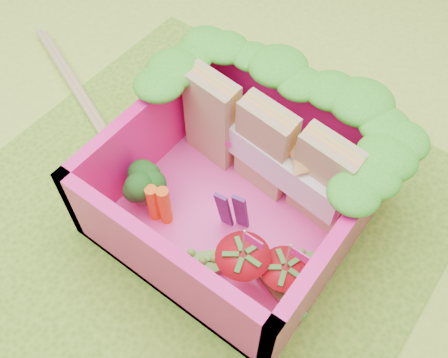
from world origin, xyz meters
TOP-DOWN VIEW (x-y plane):
  - ground at (0.00, 0.00)m, footprint 14.00×14.00m
  - placemat at (0.00, 0.00)m, footprint 2.60×2.60m
  - bento_floor at (0.19, 0.14)m, footprint 1.30×1.30m
  - bento_box at (0.19, 0.14)m, footprint 1.30×1.30m
  - lettuce_ruffle at (0.19, 0.60)m, footprint 1.43×0.77m
  - sandwich_stack at (0.19, 0.39)m, footprint 1.09×0.29m
  - broccoli at (-0.28, -0.13)m, footprint 0.31×0.31m
  - carrot_sticks at (-0.11, -0.17)m, footprint 0.14×0.09m
  - purple_wedges at (0.25, 0.01)m, footprint 0.15×0.08m
  - strawberry_left at (0.47, -0.21)m, footprint 0.27×0.27m
  - strawberry_right at (0.66, -0.13)m, footprint 0.25×0.25m
  - snap_peas at (0.48, -0.14)m, footprint 0.77×0.60m
  - chopsticks at (-0.90, 0.12)m, footprint 2.17×0.89m

SIDE VIEW (x-z plane):
  - ground at x=0.00m, z-range 0.00..0.00m
  - placemat at x=0.00m, z-range 0.00..0.03m
  - chopsticks at x=-0.90m, z-range 0.03..0.07m
  - bento_floor at x=0.19m, z-range 0.03..0.08m
  - snap_peas at x=0.48m, z-range 0.08..0.13m
  - strawberry_right at x=0.66m, z-range -0.03..0.45m
  - carrot_sticks at x=-0.11m, z-range 0.08..0.36m
  - strawberry_left at x=0.47m, z-range -0.03..0.48m
  - broccoli at x=-0.28m, z-range 0.13..0.37m
  - purple_wedges at x=0.25m, z-range 0.08..0.46m
  - bento_box at x=0.19m, z-range 0.03..0.58m
  - sandwich_stack at x=0.19m, z-range 0.07..0.66m
  - lettuce_ruffle at x=0.19m, z-range 0.58..0.69m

